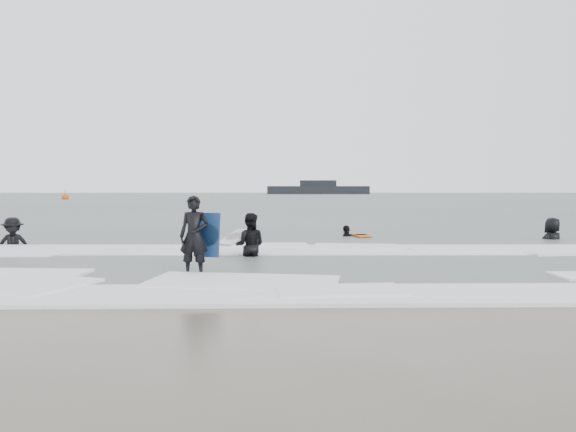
{
  "coord_description": "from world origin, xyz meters",
  "views": [
    {
      "loc": [
        -0.04,
        -10.14,
        1.89
      ],
      "look_at": [
        0.0,
        5.0,
        1.1
      ],
      "focal_mm": 35.0,
      "sensor_mm": 36.0,
      "label": 1
    }
  ],
  "objects_px": {
    "surfer_centre": "(194,276)",
    "surfer_right_near": "(347,238)",
    "buoy": "(65,197)",
    "vessel_horizon": "(318,189)",
    "surfer_breaker": "(13,247)",
    "surfer_right_far": "(552,241)",
    "surfer_wading": "(250,258)"
  },
  "relations": [
    {
      "from": "surfer_centre",
      "to": "surfer_right_near",
      "type": "distance_m",
      "value": 9.86
    },
    {
      "from": "buoy",
      "to": "vessel_horizon",
      "type": "relative_size",
      "value": 0.07
    },
    {
      "from": "surfer_breaker",
      "to": "buoy",
      "type": "relative_size",
      "value": 1.08
    },
    {
      "from": "surfer_right_near",
      "to": "buoy",
      "type": "xyz_separation_m",
      "value": [
        -34.51,
        61.0,
        0.42
      ]
    },
    {
      "from": "surfer_breaker",
      "to": "buoy",
      "type": "height_order",
      "value": "buoy"
    },
    {
      "from": "surfer_breaker",
      "to": "surfer_right_far",
      "type": "distance_m",
      "value": 18.05
    },
    {
      "from": "surfer_wading",
      "to": "surfer_breaker",
      "type": "height_order",
      "value": "surfer_breaker"
    },
    {
      "from": "buoy",
      "to": "surfer_breaker",
      "type": "bearing_deg",
      "value": -69.76
    },
    {
      "from": "surfer_centre",
      "to": "surfer_right_near",
      "type": "bearing_deg",
      "value": 72.53
    },
    {
      "from": "buoy",
      "to": "vessel_horizon",
      "type": "distance_m",
      "value": 71.03
    },
    {
      "from": "surfer_centre",
      "to": "surfer_wading",
      "type": "height_order",
      "value": "surfer_wading"
    },
    {
      "from": "surfer_breaker",
      "to": "surfer_right_near",
      "type": "height_order",
      "value": "surfer_breaker"
    },
    {
      "from": "surfer_centre",
      "to": "vessel_horizon",
      "type": "relative_size",
      "value": 0.07
    },
    {
      "from": "surfer_right_far",
      "to": "buoy",
      "type": "distance_m",
      "value": 74.82
    },
    {
      "from": "surfer_breaker",
      "to": "vessel_horizon",
      "type": "xyz_separation_m",
      "value": [
        16.44,
        122.83,
        1.29
      ]
    },
    {
      "from": "surfer_right_far",
      "to": "surfer_centre",
      "type": "bearing_deg",
      "value": -2.87
    },
    {
      "from": "surfer_wading",
      "to": "surfer_right_far",
      "type": "relative_size",
      "value": 0.89
    },
    {
      "from": "surfer_wading",
      "to": "buoy",
      "type": "relative_size",
      "value": 1.06
    },
    {
      "from": "surfer_centre",
      "to": "vessel_horizon",
      "type": "height_order",
      "value": "vessel_horizon"
    },
    {
      "from": "surfer_right_far",
      "to": "buoy",
      "type": "xyz_separation_m",
      "value": [
        -41.61,
        62.18,
        0.42
      ]
    },
    {
      "from": "buoy",
      "to": "vessel_horizon",
      "type": "xyz_separation_m",
      "value": [
        40.12,
        58.61,
        0.87
      ]
    },
    {
      "from": "surfer_centre",
      "to": "buoy",
      "type": "relative_size",
      "value": 1.05
    },
    {
      "from": "surfer_centre",
      "to": "surfer_right_far",
      "type": "bearing_deg",
      "value": 42.17
    },
    {
      "from": "surfer_breaker",
      "to": "buoy",
      "type": "xyz_separation_m",
      "value": [
        -23.68,
        64.22,
        0.42
      ]
    },
    {
      "from": "surfer_centre",
      "to": "buoy",
      "type": "xyz_separation_m",
      "value": [
        -30.32,
        69.92,
        0.42
      ]
    },
    {
      "from": "surfer_wading",
      "to": "buoy",
      "type": "height_order",
      "value": "buoy"
    },
    {
      "from": "surfer_breaker",
      "to": "surfer_right_far",
      "type": "height_order",
      "value": "surfer_right_far"
    },
    {
      "from": "surfer_right_near",
      "to": "vessel_horizon",
      "type": "bearing_deg",
      "value": -137.39
    },
    {
      "from": "surfer_centre",
      "to": "buoy",
      "type": "height_order",
      "value": "buoy"
    },
    {
      "from": "buoy",
      "to": "surfer_right_near",
      "type": "bearing_deg",
      "value": -60.5
    },
    {
      "from": "surfer_right_near",
      "to": "buoy",
      "type": "height_order",
      "value": "buoy"
    },
    {
      "from": "surfer_breaker",
      "to": "vessel_horizon",
      "type": "bearing_deg",
      "value": 60.25
    }
  ]
}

